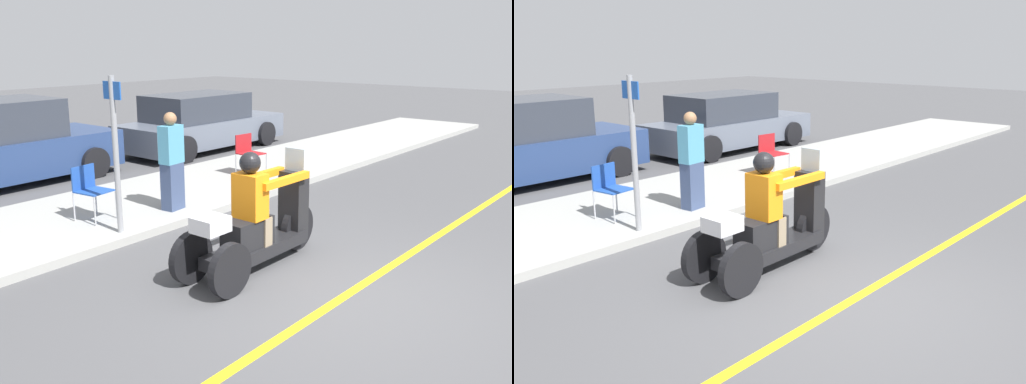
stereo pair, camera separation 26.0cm
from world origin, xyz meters
TOP-DOWN VIEW (x-y plane):
  - ground_plane at (0.00, 0.00)m, footprint 60.00×60.00m
  - lane_stripe at (0.02, 0.00)m, footprint 24.00×0.12m
  - sidewalk_strip at (0.00, 4.60)m, footprint 28.00×2.80m
  - motorcycle_trike at (0.02, 1.29)m, footprint 2.34×0.71m
  - spectator_end_of_line at (0.89, 3.73)m, footprint 0.40×0.27m
  - folding_chair_set_back at (-0.27, 4.31)m, footprint 0.52×0.52m
  - folding_chair_curbside at (3.55, 4.38)m, footprint 0.50×0.50m
  - parked_car_lot_far at (0.21, 7.92)m, footprint 4.46×2.02m
  - parked_car_lot_center at (5.42, 7.53)m, footprint 4.69×1.97m
  - street_sign at (-0.39, 3.45)m, footprint 0.08×0.36m

SIDE VIEW (x-z plane):
  - ground_plane at x=0.00m, z-range 0.00..0.00m
  - lane_stripe at x=0.02m, z-range 0.00..0.01m
  - sidewalk_strip at x=0.00m, z-range 0.00..0.12m
  - motorcycle_trike at x=0.02m, z-range -0.21..1.29m
  - folding_chair_set_back at x=-0.27m, z-range 0.21..1.03m
  - folding_chair_curbside at x=3.55m, z-range 0.21..1.03m
  - parked_car_lot_center at x=5.42m, z-range -0.04..1.43m
  - parked_car_lot_far at x=0.21m, z-range -0.06..1.61m
  - spectator_end_of_line at x=0.89m, z-range 0.09..1.66m
  - street_sign at x=-0.39m, z-range 0.22..2.42m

